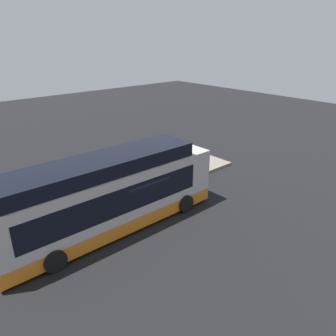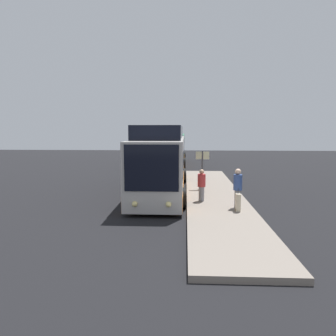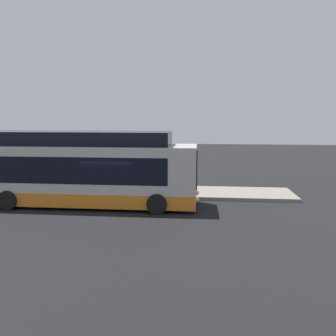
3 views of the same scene
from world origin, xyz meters
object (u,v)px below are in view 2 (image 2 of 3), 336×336
bus_second (172,150)px  passenger_waiting (202,184)px  passenger_boarding (238,187)px  bus_lead (162,162)px  suitcase (238,202)px  sign_post (202,164)px

bus_second → passenger_waiting: bus_second is taller
bus_second → passenger_boarding: bearing=10.8°
bus_lead → passenger_waiting: (3.26, 2.19, -0.75)m
bus_lead → passenger_boarding: bearing=39.1°
suitcase → passenger_boarding: bearing=172.9°
bus_lead → suitcase: size_ratio=11.85×
suitcase → sign_post: 5.55m
sign_post → passenger_boarding: bearing=15.8°
bus_second → passenger_waiting: bearing=6.8°
bus_lead → bus_second: bearing=180.0°
passenger_waiting → sign_post: (-3.40, 0.21, 0.61)m
sign_post → bus_second: bearing=-170.9°
bus_lead → sign_post: size_ratio=5.23×
passenger_waiting → suitcase: 2.44m
bus_second → passenger_boarding: bus_second is taller
bus_second → passenger_boarding: (19.60, 3.73, -0.42)m
passenger_boarding → sign_post: bearing=69.3°
passenger_boarding → passenger_waiting: bearing=102.9°
sign_post → bus_lead: bearing=-86.8°
passenger_waiting → sign_post: size_ratio=0.70×
bus_lead → sign_post: (-0.13, 2.39, -0.14)m
bus_lead → passenger_waiting: bearing=33.8°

